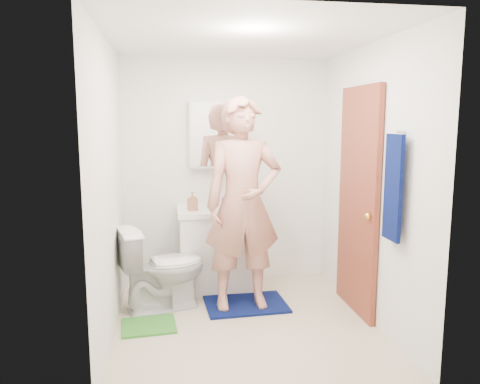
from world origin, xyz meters
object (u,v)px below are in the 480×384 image
Objects in this scene: toothbrush_cup at (227,202)px; man at (243,204)px; soap_dispenser at (192,201)px; medicine_cabinet at (213,135)px; towel at (393,188)px; toilet at (163,267)px; vanity_cabinet at (216,251)px.

man reaches higher than toothbrush_cup.
soap_dispenser is 0.10× the size of man.
medicine_cabinet reaches higher than soap_dispenser.
soap_dispenser is (-1.42, 1.41, -0.31)m from towel.
medicine_cabinet is 0.88× the size of toilet.
soap_dispenser is 0.67m from man.
man reaches higher than toilet.
soap_dispenser is at bearing -53.37° from toilet.
toothbrush_cup is at bearing -66.50° from toilet.
vanity_cabinet is at bearing 16.37° from soap_dispenser.
man is at bearing -76.72° from medicine_cabinet.
toothbrush_cup reaches higher than toilet.
vanity_cabinet is 6.82× the size of toothbrush_cup.
man is (-0.99, 0.90, -0.26)m from towel.
towel is at bearing -45.35° from man.
toilet is (-1.73, 1.01, -0.85)m from towel.
toilet is at bearing 168.99° from man.
vanity_cabinet is 4.26× the size of soap_dispenser.
toilet is 1.02m from toothbrush_cup.
towel is at bearing -44.77° from soap_dispenser.
toilet is 6.76× the size of toothbrush_cup.
towel is 1.01× the size of toilet.
vanity_cabinet reaches higher than toilet.
toothbrush_cup is 0.06× the size of man.
vanity_cabinet is 0.85m from man.
soap_dispenser reaches higher than vanity_cabinet.
toothbrush_cup is (0.13, -0.13, -0.70)m from medicine_cabinet.
soap_dispenser is 0.41m from toothbrush_cup.
vanity_cabinet is at bearing 105.13° from man.
vanity_cabinet is 0.52m from toothbrush_cup.
towel is 1.93m from toothbrush_cup.
man reaches higher than vanity_cabinet.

